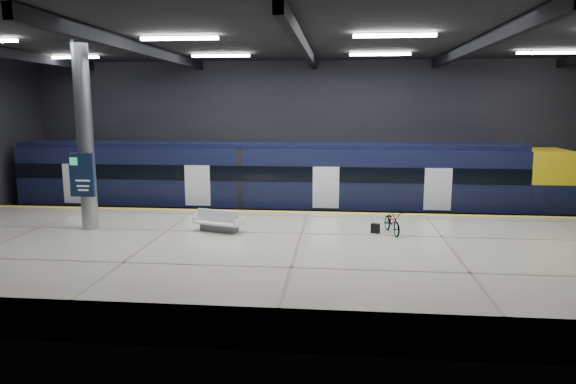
# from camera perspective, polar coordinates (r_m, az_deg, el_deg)

# --- Properties ---
(ground) EXTENTS (30.00, 30.00, 0.00)m
(ground) POSITION_cam_1_polar(r_m,az_deg,el_deg) (19.96, 1.70, -6.99)
(ground) COLOR black
(ground) RESTS_ON ground
(room_shell) EXTENTS (30.10, 16.10, 8.05)m
(room_shell) POSITION_cam_1_polar(r_m,az_deg,el_deg) (19.14, 1.78, 9.66)
(room_shell) COLOR black
(room_shell) RESTS_ON ground
(platform) EXTENTS (30.00, 11.00, 1.10)m
(platform) POSITION_cam_1_polar(r_m,az_deg,el_deg) (17.41, 1.13, -7.59)
(platform) COLOR beige
(platform) RESTS_ON ground
(safety_strip) EXTENTS (30.00, 0.40, 0.01)m
(safety_strip) POSITION_cam_1_polar(r_m,az_deg,el_deg) (22.35, 2.21, -2.27)
(safety_strip) COLOR yellow
(safety_strip) RESTS_ON platform
(rails) EXTENTS (30.00, 1.52, 0.16)m
(rails) POSITION_cam_1_polar(r_m,az_deg,el_deg) (25.25, 2.58, -3.28)
(rails) COLOR gray
(rails) RESTS_ON ground
(train) EXTENTS (29.40, 2.84, 3.79)m
(train) POSITION_cam_1_polar(r_m,az_deg,el_deg) (24.91, 1.55, 1.19)
(train) COLOR black
(train) RESTS_ON ground
(bench) EXTENTS (1.97, 1.29, 0.80)m
(bench) POSITION_cam_1_polar(r_m,az_deg,el_deg) (19.11, -7.66, -3.53)
(bench) COLOR #595B60
(bench) RESTS_ON platform
(bicycle) EXTENTS (0.90, 1.68, 0.84)m
(bicycle) POSITION_cam_1_polar(r_m,az_deg,el_deg) (18.99, 11.51, -3.30)
(bicycle) COLOR #99999E
(bicycle) RESTS_ON platform
(pannier_bag) EXTENTS (0.35, 0.29, 0.35)m
(pannier_bag) POSITION_cam_1_polar(r_m,az_deg,el_deg) (19.00, 9.68, -4.00)
(pannier_bag) COLOR black
(pannier_bag) RESTS_ON platform
(info_column) EXTENTS (0.90, 0.78, 6.90)m
(info_column) POSITION_cam_1_polar(r_m,az_deg,el_deg) (20.36, -21.64, 5.45)
(info_column) COLOR #9EA0A5
(info_column) RESTS_ON platform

